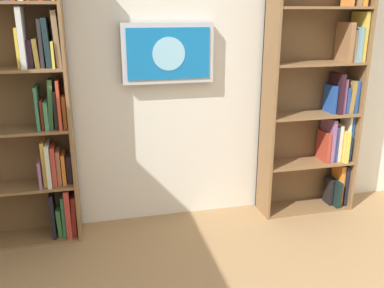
% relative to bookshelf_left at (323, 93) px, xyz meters
% --- Properties ---
extents(wall_back, '(4.52, 0.06, 2.70)m').
position_rel_bookshelf_left_xyz_m(wall_back, '(1.29, -0.17, 0.32)').
color(wall_back, silver).
rests_on(wall_back, ground).
extents(bookshelf_left, '(0.80, 0.28, 2.14)m').
position_rel_bookshelf_left_xyz_m(bookshelf_left, '(0.00, 0.00, 0.00)').
color(bookshelf_left, brown).
rests_on(bookshelf_left, ground).
extents(bookshelf_right, '(0.89, 0.28, 2.18)m').
position_rel_bookshelf_left_xyz_m(bookshelf_right, '(2.35, 0.00, 0.07)').
color(bookshelf_right, brown).
rests_on(bookshelf_right, ground).
extents(wall_mounted_tv, '(0.70, 0.07, 0.45)m').
position_rel_bookshelf_left_xyz_m(wall_mounted_tv, '(1.29, -0.08, 0.34)').
color(wall_mounted_tv, '#B7B7BC').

